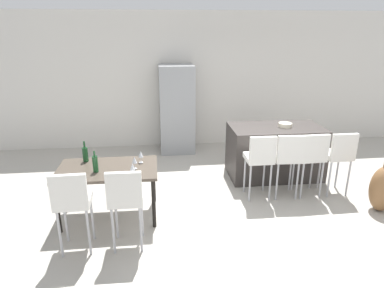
{
  "coord_description": "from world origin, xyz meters",
  "views": [
    {
      "loc": [
        -1.33,
        -4.54,
        2.56
      ],
      "look_at": [
        -0.79,
        0.35,
        0.85
      ],
      "focal_mm": 31.54,
      "sensor_mm": 36.0,
      "label": 1
    }
  ],
  "objects_px": {
    "bar_chair_middle": "(287,155)",
    "bar_chair_right": "(311,155)",
    "bar_chair_left": "(260,157)",
    "wine_bottle_middle": "(85,154)",
    "floor_vase": "(383,188)",
    "dining_table": "(108,173)",
    "kitchen_island": "(275,151)",
    "wine_bottle_near": "(95,164)",
    "bar_chair_far": "(339,153)",
    "dining_chair_far": "(126,196)",
    "fruit_bowl": "(285,125)",
    "dining_chair_near": "(72,199)",
    "wine_glass_left": "(132,167)",
    "wine_glass_right": "(134,160)",
    "refrigerator": "(177,109)",
    "wine_glass_far": "(141,154)"
  },
  "relations": [
    {
      "from": "bar_chair_middle",
      "to": "bar_chair_right",
      "type": "xyz_separation_m",
      "value": [
        0.39,
        -0.0,
        0.0
      ]
    },
    {
      "from": "bar_chair_left",
      "to": "bar_chair_right",
      "type": "bearing_deg",
      "value": 0.0
    },
    {
      "from": "wine_bottle_middle",
      "to": "floor_vase",
      "type": "distance_m",
      "value": 4.32
    },
    {
      "from": "dining_table",
      "to": "floor_vase",
      "type": "xyz_separation_m",
      "value": [
        3.92,
        -0.28,
        -0.32
      ]
    },
    {
      "from": "kitchen_island",
      "to": "bar_chair_left",
      "type": "xyz_separation_m",
      "value": [
        -0.53,
        -0.81,
        0.24
      ]
    },
    {
      "from": "wine_bottle_middle",
      "to": "wine_bottle_near",
      "type": "distance_m",
      "value": 0.45
    },
    {
      "from": "kitchen_island",
      "to": "bar_chair_middle",
      "type": "height_order",
      "value": "bar_chair_middle"
    },
    {
      "from": "bar_chair_middle",
      "to": "wine_bottle_middle",
      "type": "distance_m",
      "value": 3.01
    },
    {
      "from": "kitchen_island",
      "to": "floor_vase",
      "type": "relative_size",
      "value": 1.88
    },
    {
      "from": "bar_chair_far",
      "to": "floor_vase",
      "type": "height_order",
      "value": "bar_chair_far"
    },
    {
      "from": "dining_chair_far",
      "to": "fruit_bowl",
      "type": "xyz_separation_m",
      "value": [
        2.61,
        1.86,
        0.26
      ]
    },
    {
      "from": "dining_chair_near",
      "to": "floor_vase",
      "type": "distance_m",
      "value": 4.26
    },
    {
      "from": "bar_chair_right",
      "to": "dining_table",
      "type": "bearing_deg",
      "value": -174.49
    },
    {
      "from": "kitchen_island",
      "to": "dining_table",
      "type": "distance_m",
      "value": 2.99
    },
    {
      "from": "dining_chair_far",
      "to": "wine_glass_left",
      "type": "bearing_deg",
      "value": 82.8
    },
    {
      "from": "wine_bottle_middle",
      "to": "wine_glass_right",
      "type": "bearing_deg",
      "value": -26.16
    },
    {
      "from": "dining_chair_near",
      "to": "floor_vase",
      "type": "height_order",
      "value": "dining_chair_near"
    },
    {
      "from": "wine_bottle_middle",
      "to": "dining_table",
      "type": "bearing_deg",
      "value": -40.25
    },
    {
      "from": "dining_table",
      "to": "dining_chair_near",
      "type": "xyz_separation_m",
      "value": [
        -0.3,
        -0.78,
        0.03
      ]
    },
    {
      "from": "wine_bottle_middle",
      "to": "refrigerator",
      "type": "bearing_deg",
      "value": 58.15
    },
    {
      "from": "dining_table",
      "to": "fruit_bowl",
      "type": "bearing_deg",
      "value": 20.4
    },
    {
      "from": "wine_bottle_middle",
      "to": "dining_chair_far",
      "type": "bearing_deg",
      "value": -58.96
    },
    {
      "from": "wine_glass_right",
      "to": "wine_bottle_near",
      "type": "bearing_deg",
      "value": -174.26
    },
    {
      "from": "wine_glass_far",
      "to": "floor_vase",
      "type": "height_order",
      "value": "wine_glass_far"
    },
    {
      "from": "dining_chair_far",
      "to": "wine_glass_left",
      "type": "distance_m",
      "value": 0.51
    },
    {
      "from": "dining_table",
      "to": "floor_vase",
      "type": "relative_size",
      "value": 1.58
    },
    {
      "from": "bar_chair_far",
      "to": "dining_chair_near",
      "type": "distance_m",
      "value": 3.96
    },
    {
      "from": "bar_chair_far",
      "to": "dining_chair_far",
      "type": "distance_m",
      "value": 3.38
    },
    {
      "from": "kitchen_island",
      "to": "wine_bottle_middle",
      "type": "xyz_separation_m",
      "value": [
        -3.11,
        -0.82,
        0.39
      ]
    },
    {
      "from": "dining_chair_far",
      "to": "kitchen_island",
      "type": "bearing_deg",
      "value": 37.37
    },
    {
      "from": "wine_bottle_near",
      "to": "refrigerator",
      "type": "distance_m",
      "value": 3.03
    },
    {
      "from": "bar_chair_left",
      "to": "bar_chair_middle",
      "type": "xyz_separation_m",
      "value": [
        0.43,
        0.0,
        0.0
      ]
    },
    {
      "from": "bar_chair_far",
      "to": "wine_bottle_near",
      "type": "bearing_deg",
      "value": -173.54
    },
    {
      "from": "refrigerator",
      "to": "fruit_bowl",
      "type": "bearing_deg",
      "value": -41.12
    },
    {
      "from": "dining_table",
      "to": "wine_bottle_near",
      "type": "relative_size",
      "value": 4.62
    },
    {
      "from": "kitchen_island",
      "to": "wine_glass_left",
      "type": "bearing_deg",
      "value": -149.74
    },
    {
      "from": "dining_chair_near",
      "to": "dining_chair_far",
      "type": "bearing_deg",
      "value": -0.0
    },
    {
      "from": "dining_chair_far",
      "to": "wine_glass_far",
      "type": "height_order",
      "value": "dining_chair_far"
    },
    {
      "from": "floor_vase",
      "to": "dining_chair_near",
      "type": "bearing_deg",
      "value": -173.22
    },
    {
      "from": "bar_chair_left",
      "to": "refrigerator",
      "type": "relative_size",
      "value": 0.57
    },
    {
      "from": "bar_chair_right",
      "to": "fruit_bowl",
      "type": "relative_size",
      "value": 4.54
    },
    {
      "from": "floor_vase",
      "to": "fruit_bowl",
      "type": "bearing_deg",
      "value": 126.41
    },
    {
      "from": "wine_glass_right",
      "to": "bar_chair_left",
      "type": "bearing_deg",
      "value": 10.95
    },
    {
      "from": "bar_chair_middle",
      "to": "dining_chair_near",
      "type": "bearing_deg",
      "value": -160.16
    },
    {
      "from": "bar_chair_right",
      "to": "bar_chair_middle",
      "type": "bearing_deg",
      "value": 180.0
    },
    {
      "from": "bar_chair_right",
      "to": "wine_glass_left",
      "type": "relative_size",
      "value": 6.03
    },
    {
      "from": "bar_chair_middle",
      "to": "dining_chair_near",
      "type": "relative_size",
      "value": 1.0
    },
    {
      "from": "wine_glass_right",
      "to": "floor_vase",
      "type": "relative_size",
      "value": 0.2
    },
    {
      "from": "bar_chair_right",
      "to": "wine_bottle_near",
      "type": "bearing_deg",
      "value": -172.65
    },
    {
      "from": "bar_chair_middle",
      "to": "wine_glass_far",
      "type": "relative_size",
      "value": 6.03
    }
  ]
}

